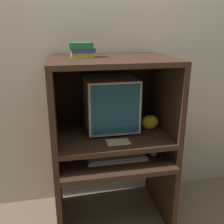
# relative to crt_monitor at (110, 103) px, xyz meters

# --- Properties ---
(wall_back) EXTENTS (6.00, 0.06, 2.60)m
(wall_back) POSITION_rel_crt_monitor_xyz_m (-0.01, 0.29, 0.30)
(wall_back) COLOR beige
(wall_back) RESTS_ON ground_plane
(desk_base) EXTENTS (0.92, 0.70, 0.62)m
(desk_base) POSITION_rel_crt_monitor_xyz_m (-0.01, -0.14, -0.60)
(desk_base) COLOR #382316
(desk_base) RESTS_ON ground_plane
(desk_monitor_shelf) EXTENTS (0.92, 0.65, 0.16)m
(desk_monitor_shelf) POSITION_rel_crt_monitor_xyz_m (-0.01, -0.09, -0.26)
(desk_monitor_shelf) COLOR #382316
(desk_monitor_shelf) RESTS_ON desk_base
(hutch_upper) EXTENTS (0.92, 0.65, 0.59)m
(hutch_upper) POSITION_rel_crt_monitor_xyz_m (-0.01, -0.06, 0.17)
(hutch_upper) COLOR #382316
(hutch_upper) RESTS_ON desk_monitor_shelf
(crt_monitor) EXTENTS (0.39, 0.41, 0.43)m
(crt_monitor) POSITION_rel_crt_monitor_xyz_m (0.00, 0.00, 0.00)
(crt_monitor) COLOR beige
(crt_monitor) RESTS_ON desk_monitor_shelf
(keyboard) EXTENTS (0.45, 0.15, 0.03)m
(keyboard) POSITION_rel_crt_monitor_xyz_m (0.00, -0.24, -0.37)
(keyboard) COLOR beige
(keyboard) RESTS_ON desk_base
(mouse) EXTENTS (0.06, 0.04, 0.03)m
(mouse) POSITION_rel_crt_monitor_xyz_m (0.30, -0.23, -0.37)
(mouse) COLOR #B7B7B7
(mouse) RESTS_ON desk_base
(snack_bag) EXTENTS (0.14, 0.11, 0.12)m
(snack_bag) POSITION_rel_crt_monitor_xyz_m (0.31, -0.07, -0.16)
(snack_bag) COLOR gold
(snack_bag) RESTS_ON desk_monitor_shelf
(book_stack) EXTENTS (0.19, 0.13, 0.11)m
(book_stack) POSITION_rel_crt_monitor_xyz_m (-0.22, -0.03, 0.42)
(book_stack) COLOR gold
(book_stack) RESTS_ON hutch_upper
(paper_card) EXTENTS (0.17, 0.11, 0.00)m
(paper_card) POSITION_rel_crt_monitor_xyz_m (0.00, -0.28, -0.22)
(paper_card) COLOR #CCB28C
(paper_card) RESTS_ON desk_monitor_shelf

